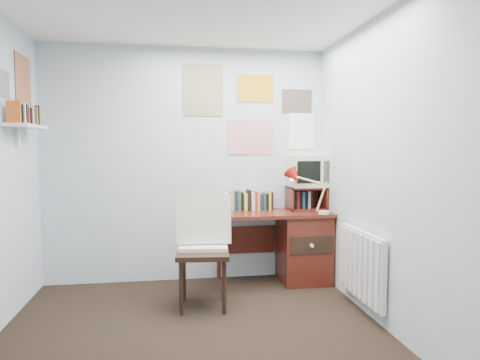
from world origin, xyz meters
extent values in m
plane|color=black|center=(0.00, 0.00, 0.00)|extent=(3.50, 3.50, 0.00)
cube|color=silver|center=(0.00, 1.75, 1.25)|extent=(3.00, 0.02, 2.50)
cube|color=silver|center=(1.50, 0.00, 1.25)|extent=(0.02, 3.50, 2.50)
cube|color=#5D2015|center=(0.90, 1.48, 0.74)|extent=(1.20, 0.55, 0.03)
cube|color=#5D2015|center=(1.23, 1.48, 0.36)|extent=(0.50, 0.50, 0.72)
cylinder|color=#5D2015|center=(0.34, 1.24, 0.36)|extent=(0.04, 0.04, 0.72)
cylinder|color=#5D2015|center=(0.34, 1.71, 0.36)|extent=(0.04, 0.04, 0.72)
cube|color=#5D2015|center=(0.65, 1.73, 0.42)|extent=(0.64, 0.02, 0.30)
cube|color=black|center=(0.11, 0.89, 0.49)|extent=(0.55, 0.53, 0.98)
cube|color=red|center=(1.38, 1.26, 0.97)|extent=(0.33, 0.30, 0.42)
cube|color=#5D2015|center=(1.29, 1.59, 0.89)|extent=(0.40, 0.30, 0.25)
cube|color=beige|center=(1.31, 1.61, 1.19)|extent=(0.39, 0.36, 0.37)
cube|color=#5D2015|center=(0.66, 1.66, 0.87)|extent=(0.60, 0.14, 0.22)
cube|color=white|center=(1.46, 0.55, 0.42)|extent=(0.09, 0.80, 0.60)
cube|color=white|center=(-1.40, 1.10, 1.62)|extent=(0.20, 0.62, 0.24)
cube|color=white|center=(0.70, 1.74, 1.85)|extent=(1.20, 0.01, 0.90)
cube|color=white|center=(-1.49, 1.10, 2.00)|extent=(0.01, 0.70, 0.60)
camera|label=1|loc=(-0.16, -2.88, 1.43)|focal=32.00mm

